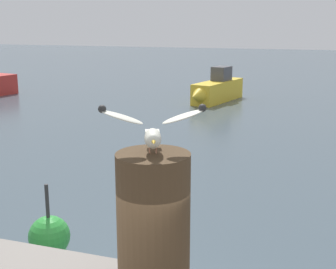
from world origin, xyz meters
TOP-DOWN VIEW (x-y plane):
  - mooring_post at (1.03, -0.56)m, footprint 0.41×0.41m
  - seagull at (1.04, -0.56)m, footprint 0.55×0.38m
  - boat_yellow at (-2.77, 17.15)m, footprint 1.73×4.08m
  - channel_buoy at (-1.52, 2.20)m, footprint 0.56×0.56m

SIDE VIEW (x-z plane):
  - channel_buoy at x=-1.52m, z-range -0.19..1.14m
  - boat_yellow at x=-2.77m, z-range -0.23..1.27m
  - mooring_post at x=1.03m, z-range 1.73..2.71m
  - seagull at x=1.04m, z-range 2.71..2.97m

